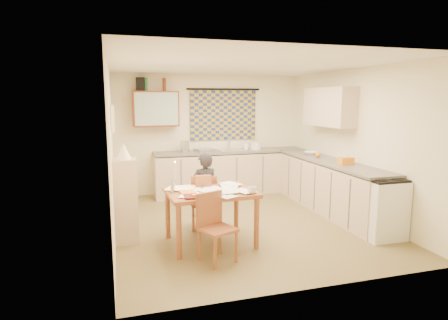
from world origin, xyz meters
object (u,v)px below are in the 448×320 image
object	(u,v)px
dining_table	(210,217)
chair_far	(204,212)
person	(205,192)
counter_right	(330,186)
stove	(381,208)
shelf_stand	(126,201)
counter_back	(232,172)

from	to	relation	value
dining_table	chair_far	size ratio (longest dim) A/B	1.41
chair_far	person	size ratio (longest dim) A/B	0.72
counter_right	stove	distance (m)	1.35
dining_table	counter_right	bearing A→B (deg)	17.75
dining_table	shelf_stand	xyz separation A→B (m)	(-1.12, 0.36, 0.21)
shelf_stand	counter_back	bearing A→B (deg)	45.36
stove	shelf_stand	distance (m)	3.63
chair_far	stove	bearing A→B (deg)	167.79
counter_right	stove	world-z (taller)	counter_right
dining_table	chair_far	bearing A→B (deg)	82.83
counter_right	counter_back	bearing A→B (deg)	126.16
dining_table	person	distance (m)	0.61
person	dining_table	bearing A→B (deg)	75.21
dining_table	shelf_stand	bearing A→B (deg)	159.40
counter_back	chair_far	xyz separation A→B (m)	(-1.10, -2.04, -0.18)
counter_back	counter_right	size ratio (longest dim) A/B	1.12
counter_right	chair_far	xyz separation A→B (m)	(-2.37, -0.29, -0.18)
counter_right	chair_far	distance (m)	2.40
chair_far	shelf_stand	size ratio (longest dim) A/B	0.73
counter_right	person	world-z (taller)	person
dining_table	chair_far	world-z (taller)	chair_far
counter_back	stove	distance (m)	3.35
counter_right	person	distance (m)	2.40
stove	chair_far	xyz separation A→B (m)	(-2.37, 1.06, -0.17)
stove	person	size ratio (longest dim) A/B	0.73
chair_far	dining_table	bearing A→B (deg)	97.29
counter_right	stove	size ratio (longest dim) A/B	3.36
counter_right	stove	bearing A→B (deg)	-90.00
counter_back	dining_table	world-z (taller)	counter_back
counter_back	person	size ratio (longest dim) A/B	2.76
stove	counter_back	bearing A→B (deg)	112.41
counter_right	shelf_stand	xyz separation A→B (m)	(-3.54, -0.54, 0.14)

